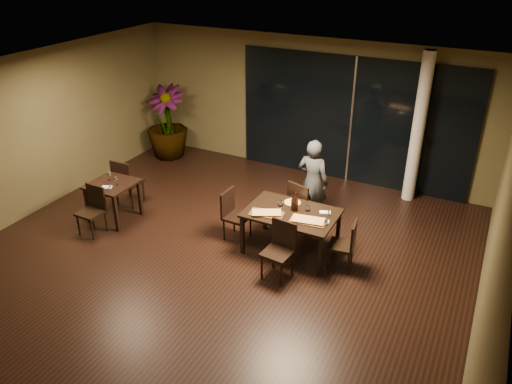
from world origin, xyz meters
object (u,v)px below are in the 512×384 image
object	(u,v)px
main_table	(291,216)
bottle_a	(293,203)
chair_main_left	(233,212)
chair_main_near	(280,247)
bottle_c	(296,202)
bottle_b	(294,204)
side_table	(112,189)
potted_plant	(167,122)
chair_side_near	(93,207)
chair_side_far	(126,180)
diner	(313,182)
chair_main_far	(301,204)
chair_main_right	(346,243)

from	to	relation	value
main_table	bottle_a	bearing A→B (deg)	101.54
chair_main_left	bottle_a	size ratio (longest dim) A/B	3.32
chair_main_near	bottle_c	xyz separation A→B (m)	(-0.08, 0.78, 0.40)
bottle_b	bottle_c	bearing A→B (deg)	44.79
side_table	potted_plant	xyz separation A→B (m)	(-0.88, 2.96, 0.24)
side_table	chair_side_near	xyz separation A→B (m)	(-0.00, -0.52, -0.13)
chair_main_left	bottle_b	distance (m)	1.16
potted_plant	bottle_c	distance (m)	4.93
chair_side_far	bottle_c	distance (m)	3.60
chair_main_near	diner	bearing A→B (deg)	101.65
chair_main_far	bottle_a	world-z (taller)	bottle_a
potted_plant	bottle_b	world-z (taller)	potted_plant
chair_main_near	diner	size ratio (longest dim) A/B	0.57
chair_side_far	diner	bearing A→B (deg)	-163.98
bottle_c	chair_main_right	bearing A→B (deg)	-8.49
chair_main_far	chair_main_left	size ratio (longest dim) A/B	1.08
chair_main_far	bottle_b	distance (m)	0.72
chair_main_right	chair_side_near	world-z (taller)	chair_side_near
potted_plant	chair_side_far	bearing A→B (deg)	-73.07
side_table	potted_plant	distance (m)	3.09
chair_main_left	bottle_a	distance (m)	1.14
chair_side_near	potted_plant	world-z (taller)	potted_plant
side_table	chair_main_near	bearing A→B (deg)	-3.27
chair_side_near	bottle_a	distance (m)	3.58
chair_main_near	potted_plant	xyz separation A→B (m)	(-4.40, 3.16, 0.35)
chair_main_right	chair_side_near	distance (m)	4.49
main_table	diner	distance (m)	1.12
chair_side_near	bottle_a	world-z (taller)	bottle_a
chair_main_left	chair_side_near	world-z (taller)	chair_main_left
chair_side_far	chair_main_near	bearing A→B (deg)	167.46
chair_main_near	bottle_c	world-z (taller)	bottle_c
chair_main_far	chair_side_near	xyz separation A→B (m)	(-3.31, -1.70, -0.05)
bottle_a	chair_main_left	bearing A→B (deg)	-172.55
chair_main_right	diner	world-z (taller)	diner
chair_main_near	chair_main_left	size ratio (longest dim) A/B	1.03
chair_main_far	bottle_a	bearing A→B (deg)	114.10
main_table	chair_main_far	xyz separation A→B (m)	(-0.09, 0.68, -0.13)
chair_side_far	bottle_b	xyz separation A→B (m)	(3.56, 0.02, 0.33)
main_table	chair_side_far	bearing A→B (deg)	179.46
chair_main_left	chair_side_far	size ratio (longest dim) A/B	0.93
bottle_b	chair_side_far	bearing A→B (deg)	-179.67
potted_plant	bottle_a	bearing A→B (deg)	-29.17
side_table	bottle_a	xyz separation A→B (m)	(3.38, 0.58, 0.26)
main_table	bottle_c	bearing A→B (deg)	63.52
chair_main_left	bottle_b	size ratio (longest dim) A/B	3.50
diner	potted_plant	bearing A→B (deg)	-15.03
bottle_a	bottle_b	bearing A→B (deg)	-37.57
main_table	bottle_a	world-z (taller)	bottle_a
chair_main_right	bottle_b	size ratio (longest dim) A/B	3.30
chair_main_near	chair_side_far	distance (m)	3.73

